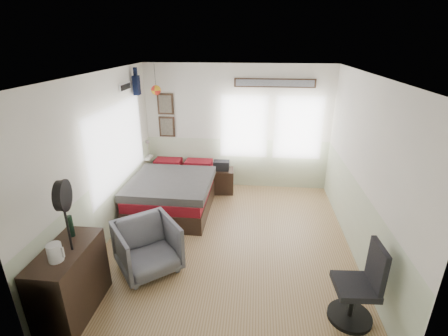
{
  "coord_description": "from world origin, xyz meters",
  "views": [
    {
      "loc": [
        0.4,
        -4.59,
        3.16
      ],
      "look_at": [
        -0.1,
        0.4,
        1.15
      ],
      "focal_mm": 26.0,
      "sensor_mm": 36.0,
      "label": 1
    }
  ],
  "objects": [
    {
      "name": "armchair",
      "position": [
        -1.08,
        -0.82,
        0.38
      ],
      "size": [
        1.15,
        1.15,
        0.75
      ],
      "primitive_type": "imported",
      "rotation": [
        0.0,
        0.0,
        0.68
      ],
      "color": "slate",
      "rests_on": "ground_plane"
    },
    {
      "name": "dresser",
      "position": [
        -1.74,
        -1.69,
        0.45
      ],
      "size": [
        0.48,
        1.0,
        0.9
      ],
      "primitive_type": "cube",
      "color": "black",
      "rests_on": "ground_plane"
    },
    {
      "name": "room_shell",
      "position": [
        -0.08,
        0.19,
        1.61
      ],
      "size": [
        4.02,
        4.52,
        2.71
      ],
      "color": "silver",
      "rests_on": "ground_plane"
    },
    {
      "name": "bed",
      "position": [
        -1.17,
        1.12,
        0.33
      ],
      "size": [
        1.55,
        2.11,
        0.67
      ],
      "rotation": [
        0.0,
        0.0,
        -0.01
      ],
      "color": "black",
      "rests_on": "ground_plane"
    },
    {
      "name": "wall_decor",
      "position": [
        -1.1,
        1.96,
        2.1
      ],
      "size": [
        3.55,
        1.32,
        1.44
      ],
      "color": "#372315",
      "rests_on": "room_shell"
    },
    {
      "name": "bottle",
      "position": [
        -1.79,
        -1.4,
        1.04
      ],
      "size": [
        0.07,
        0.07,
        0.28
      ],
      "primitive_type": "cylinder",
      "color": "black",
      "rests_on": "dresser"
    },
    {
      "name": "kettle",
      "position": [
        -1.71,
        -1.88,
        1.0
      ],
      "size": [
        0.18,
        0.16,
        0.21
      ],
      "rotation": [
        0.0,
        0.0,
        -0.17
      ],
      "color": "silver",
      "rests_on": "dresser"
    },
    {
      "name": "nightstand",
      "position": [
        -0.3,
        1.86,
        0.26
      ],
      "size": [
        0.55,
        0.46,
        0.52
      ],
      "primitive_type": "cube",
      "rotation": [
        0.0,
        0.0,
        0.08
      ],
      "color": "black",
      "rests_on": "ground_plane"
    },
    {
      "name": "task_chair",
      "position": [
        1.68,
        -1.47,
        0.43
      ],
      "size": [
        0.52,
        0.52,
        1.05
      ],
      "rotation": [
        0.0,
        0.0,
        0.06
      ],
      "color": "black",
      "rests_on": "ground_plane"
    },
    {
      "name": "ground_plane",
      "position": [
        0.0,
        0.0,
        -0.01
      ],
      "size": [
        4.0,
        4.5,
        0.01
      ],
      "primitive_type": "cube",
      "color": "olive"
    },
    {
      "name": "stand_fan",
      "position": [
        -1.64,
        -1.67,
        1.58
      ],
      "size": [
        0.16,
        0.35,
        0.87
      ],
      "rotation": [
        0.0,
        0.0,
        0.21
      ],
      "color": "black",
      "rests_on": "dresser"
    },
    {
      "name": "black_bag",
      "position": [
        -0.3,
        1.86,
        0.62
      ],
      "size": [
        0.34,
        0.22,
        0.2
      ],
      "primitive_type": "cube",
      "rotation": [
        0.0,
        0.0,
        0.01
      ],
      "color": "black",
      "rests_on": "nightstand"
    }
  ]
}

